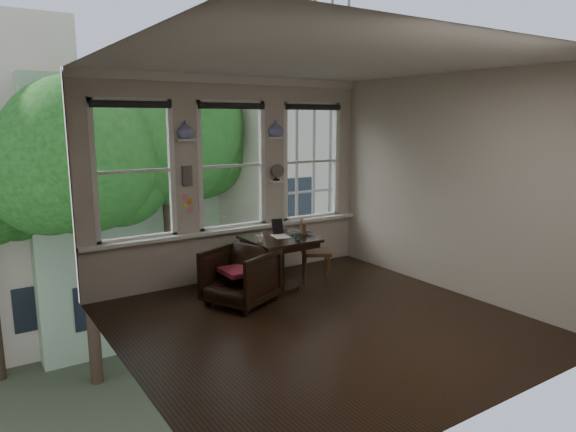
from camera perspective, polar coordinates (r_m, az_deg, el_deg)
ground at (r=6.23m, az=3.61°, el=-11.78°), size 4.50×4.50×0.00m
ceiling at (r=5.79m, az=3.97°, el=16.82°), size 4.50×4.50×0.00m
wall_back at (r=7.72m, az=-6.35°, el=4.09°), size 4.50×0.00×4.50m
wall_front at (r=4.28m, az=22.24°, el=-1.97°), size 4.50×0.00×4.50m
wall_left at (r=4.83m, az=-18.04°, el=-0.32°), size 0.00×4.50×4.50m
wall_right at (r=7.39m, az=17.87°, el=3.35°), size 0.00×4.50×4.50m
window_left at (r=7.17m, az=-16.80°, el=4.80°), size 1.10×0.12×1.90m
window_center at (r=7.70m, az=-6.38°, el=5.57°), size 1.10×0.12×1.90m
window_right at (r=8.46m, az=2.46°, el=6.08°), size 1.10×0.12×1.90m
shelf_left at (r=7.29m, az=-11.22°, el=8.30°), size 0.26×0.16×0.03m
shelf_right at (r=7.95m, az=-1.39°, el=8.68°), size 0.26×0.16×0.03m
intercom at (r=7.35m, az=-11.17°, el=4.41°), size 0.14×0.06×0.28m
sticky_notes at (r=7.40m, az=-11.08°, el=1.71°), size 0.16×0.01×0.24m
desk_fan at (r=7.97m, az=-1.30°, el=4.57°), size 0.20×0.20×0.24m
vase_left at (r=7.28m, az=-11.26°, el=9.39°), size 0.24×0.24×0.25m
vase_right at (r=7.94m, az=-1.40°, el=9.68°), size 0.24×0.24×0.25m
table at (r=7.29m, az=-0.97°, el=-5.27°), size 0.90×0.90×0.75m
armchair_left at (r=6.73m, az=-5.34°, el=-6.72°), size 1.07×1.06×0.74m
cushion_red at (r=6.71m, az=-5.35°, el=-6.08°), size 0.45×0.45×0.06m
side_chair_right at (r=7.61m, az=3.11°, el=-3.94°), size 0.57×0.57×0.92m
laptop at (r=7.32m, az=1.49°, el=-2.05°), size 0.41×0.32×0.03m
mug at (r=6.93m, az=-3.18°, el=-2.53°), size 0.13×0.13×0.09m
drinking_glass at (r=6.99m, az=1.12°, el=-2.42°), size 0.13×0.13×0.09m
tablet at (r=7.39m, az=-1.18°, el=-1.16°), size 0.17×0.11×0.22m
papers at (r=7.27m, az=-0.80°, el=-2.24°), size 0.28×0.34×0.00m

